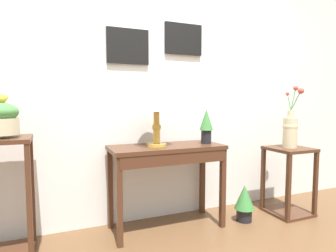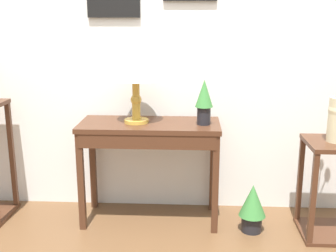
% 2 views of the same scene
% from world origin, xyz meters
% --- Properties ---
extents(back_wall_with_art, '(9.00, 0.13, 2.80)m').
position_xyz_m(back_wall_with_art, '(-0.00, 1.52, 1.40)').
color(back_wall_with_art, silver).
rests_on(back_wall_with_art, ground).
extents(console_table, '(1.01, 0.44, 0.76)m').
position_xyz_m(console_table, '(-0.07, 1.19, 0.64)').
color(console_table, '#472819').
rests_on(console_table, ground).
extents(table_lamp, '(0.35, 0.35, 0.50)m').
position_xyz_m(table_lamp, '(-0.16, 1.21, 1.14)').
color(table_lamp, gold).
rests_on(table_lamp, console_table).
extents(potted_plant_on_console, '(0.13, 0.13, 0.32)m').
position_xyz_m(potted_plant_on_console, '(0.32, 1.18, 0.94)').
color(potted_plant_on_console, black).
rests_on(potted_plant_on_console, console_table).
extents(pedestal_stand_left, '(0.40, 0.40, 0.90)m').
position_xyz_m(pedestal_stand_left, '(-1.35, 1.18, 0.45)').
color(pedestal_stand_left, '#472819').
rests_on(pedestal_stand_left, ground).
extents(planter_bowl_wide_left, '(0.24, 0.24, 0.31)m').
position_xyz_m(planter_bowl_wide_left, '(-1.35, 1.18, 1.03)').
color(planter_bowl_wide_left, beige).
rests_on(planter_bowl_wide_left, pedestal_stand_left).
extents(pedestal_stand_right, '(0.40, 0.40, 0.69)m').
position_xyz_m(pedestal_stand_right, '(1.21, 1.04, 0.34)').
color(pedestal_stand_right, '#472819').
rests_on(pedestal_stand_right, ground).
extents(flower_vase_tall_right, '(0.17, 0.19, 0.62)m').
position_xyz_m(flower_vase_tall_right, '(1.22, 1.04, 0.88)').
color(flower_vase_tall_right, beige).
rests_on(flower_vase_tall_right, pedestal_stand_right).
extents(potted_plant_floor, '(0.19, 0.19, 0.36)m').
position_xyz_m(potted_plant_floor, '(0.68, 1.05, 0.20)').
color(potted_plant_floor, black).
rests_on(potted_plant_floor, ground).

